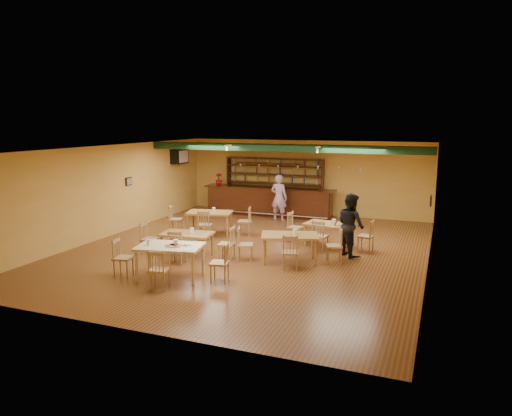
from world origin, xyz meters
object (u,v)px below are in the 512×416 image
at_px(dining_table_b, 329,235).
at_px(dining_table_c, 187,245).
at_px(bar_counter, 269,201).
at_px(dining_table_d, 289,248).
at_px(near_table, 170,262).
at_px(patron_bar, 279,198).
at_px(patron_right_a, 351,225).
at_px(dining_table_a, 210,223).

height_order(dining_table_b, dining_table_c, dining_table_b).
height_order(bar_counter, dining_table_d, bar_counter).
bearing_deg(dining_table_c, bar_counter, 82.30).
distance_m(bar_counter, near_table, 8.35).
distance_m(near_table, patron_bar, 7.53).
xyz_separation_m(dining_table_b, patron_right_a, (0.80, -0.80, 0.54)).
bearing_deg(dining_table_b, patron_right_a, -35.58).
bearing_deg(dining_table_b, patron_bar, 140.13).
bearing_deg(dining_table_a, patron_bar, 49.28).
height_order(dining_table_c, patron_bar, patron_bar).
xyz_separation_m(dining_table_a, patron_right_a, (4.94, -0.97, 0.52)).
height_order(dining_table_d, patron_bar, patron_bar).
bearing_deg(dining_table_a, patron_right_a, -24.92).
bearing_deg(dining_table_d, dining_table_a, 129.92).
bearing_deg(dining_table_a, dining_table_c, -89.35).
relative_size(dining_table_c, patron_right_a, 0.78).
relative_size(dining_table_c, patron_bar, 0.79).
xyz_separation_m(near_table, patron_right_a, (3.68, 3.62, 0.48)).
distance_m(dining_table_d, near_table, 3.31).
bearing_deg(patron_right_a, patron_bar, -0.84).
xyz_separation_m(dining_table_a, near_table, (1.26, -4.59, 0.04)).
relative_size(dining_table_d, patron_bar, 0.85).
distance_m(dining_table_a, near_table, 4.76).
xyz_separation_m(dining_table_c, dining_table_d, (2.79, 0.65, 0.03)).
bearing_deg(dining_table_d, bar_counter, 96.57).
bearing_deg(dining_table_c, dining_table_a, 97.12).
relative_size(dining_table_d, patron_right_a, 0.84).
relative_size(bar_counter, dining_table_d, 3.55).
relative_size(bar_counter, dining_table_a, 3.58).
height_order(dining_table_a, patron_right_a, patron_right_a).
distance_m(bar_counter, dining_table_a, 3.83).
relative_size(dining_table_b, patron_right_a, 0.79).
distance_m(near_table, patron_right_a, 5.19).
height_order(bar_counter, patron_right_a, patron_right_a).
distance_m(dining_table_b, dining_table_c, 4.33).
bearing_deg(dining_table_d, dining_table_b, 54.41).
distance_m(dining_table_a, dining_table_b, 4.15).
distance_m(dining_table_b, patron_bar, 4.11).
height_order(patron_bar, patron_right_a, patron_right_a).
height_order(dining_table_b, patron_right_a, patron_right_a).
distance_m(bar_counter, dining_table_c, 6.57).
bearing_deg(patron_bar, dining_table_b, 135.93).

